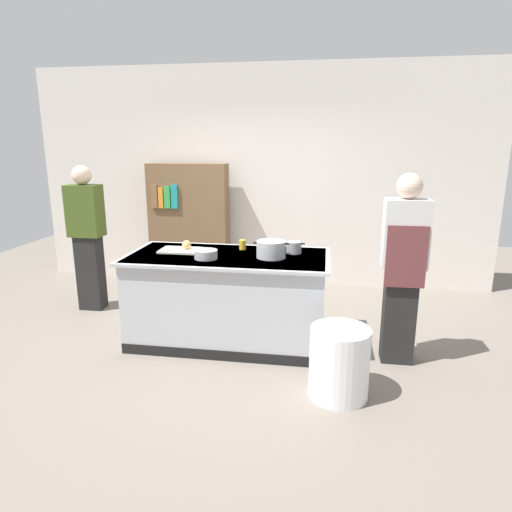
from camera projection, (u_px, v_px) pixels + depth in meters
name	position (u px, v px, depth m)	size (l,w,h in m)	color
ground_plane	(229.00, 340.00, 4.57)	(10.00, 10.00, 0.00)	slate
back_wall	(260.00, 177.00, 6.22)	(6.40, 0.12, 3.00)	silver
counter_island	(228.00, 297.00, 4.46)	(1.98, 0.98, 0.90)	#B7BABF
cutting_board	(180.00, 250.00, 4.50)	(0.40, 0.28, 0.02)	silver
onion	(187.00, 245.00, 4.50)	(0.09, 0.09, 0.09)	tan
stock_pot	(271.00, 249.00, 4.23)	(0.34, 0.28, 0.16)	#B7BABF
sauce_pan	(294.00, 247.00, 4.41)	(0.22, 0.15, 0.12)	#99999E
mixing_bowl	(206.00, 254.00, 4.21)	(0.22, 0.22, 0.08)	#B7BABF
juice_cup	(242.00, 245.00, 4.57)	(0.07, 0.07, 0.10)	yellow
trash_bin	(339.00, 362.00, 3.50)	(0.47, 0.47, 0.57)	white
person_chef	(403.00, 265.00, 3.92)	(0.38, 0.25, 1.72)	black
person_guest	(87.00, 235.00, 5.25)	(0.38, 0.24, 1.72)	black
bookshelf	(189.00, 225.00, 6.23)	(1.10, 0.31, 1.70)	brown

